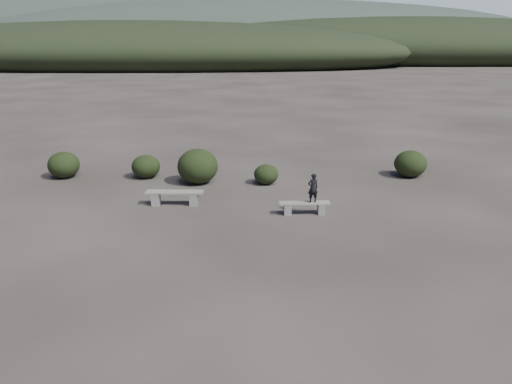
{
  "coord_description": "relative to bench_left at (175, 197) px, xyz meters",
  "views": [
    {
      "loc": [
        0.14,
        -10.3,
        5.36
      ],
      "look_at": [
        0.09,
        3.5,
        1.1
      ],
      "focal_mm": 35.0,
      "sensor_mm": 36.0,
      "label": 1
    }
  ],
  "objects": [
    {
      "name": "bench_left",
      "position": [
        0.0,
        0.0,
        0.0
      ],
      "size": [
        1.92,
        0.42,
        0.48
      ],
      "rotation": [
        0.0,
        0.0,
        -0.01
      ],
      "color": "slate",
      "rests_on": "ground"
    },
    {
      "name": "mountain_ridges",
      "position": [
        -4.84,
        333.47,
        10.55
      ],
      "size": [
        500.0,
        400.0,
        56.0
      ],
      "color": "black",
      "rests_on": "ground"
    },
    {
      "name": "shrub_b",
      "position": [
        0.47,
        2.66,
        0.38
      ],
      "size": [
        1.56,
        1.56,
        1.34
      ],
      "primitive_type": "ellipsoid",
      "color": "black",
      "rests_on": "ground"
    },
    {
      "name": "ground",
      "position": [
        2.64,
        -5.59,
        -0.29
      ],
      "size": [
        1200.0,
        1200.0,
        0.0
      ],
      "primitive_type": "plane",
      "color": "#2A2421",
      "rests_on": "ground"
    },
    {
      "name": "shrub_c",
      "position": [
        3.1,
        2.56,
        0.09
      ],
      "size": [
        0.95,
        0.95,
        0.76
      ],
      "primitive_type": "ellipsoid",
      "color": "black",
      "rests_on": "ground"
    },
    {
      "name": "seated_person",
      "position": [
        4.51,
        -0.91,
        0.58
      ],
      "size": [
        0.39,
        0.31,
        0.94
      ],
      "primitive_type": "imported",
      "rotation": [
        0.0,
        0.0,
        3.43
      ],
      "color": "black",
      "rests_on": "bench_right"
    },
    {
      "name": "bench_right",
      "position": [
        4.26,
        -0.92,
        -0.05
      ],
      "size": [
        1.63,
        0.41,
        0.4
      ],
      "rotation": [
        0.0,
        0.0,
        0.04
      ],
      "color": "slate",
      "rests_on": "ground"
    },
    {
      "name": "shrub_a",
      "position": [
        -1.7,
        3.43,
        0.17
      ],
      "size": [
        1.13,
        1.13,
        0.93
      ],
      "primitive_type": "ellipsoid",
      "color": "black",
      "rests_on": "ground"
    },
    {
      "name": "shrub_f",
      "position": [
        -4.99,
        3.44,
        0.23
      ],
      "size": [
        1.24,
        1.24,
        1.05
      ],
      "primitive_type": "ellipsoid",
      "color": "black",
      "rests_on": "ground"
    },
    {
      "name": "shrub_e",
      "position": [
        8.93,
        3.62,
        0.24
      ],
      "size": [
        1.29,
        1.29,
        1.07
      ],
      "primitive_type": "ellipsoid",
      "color": "black",
      "rests_on": "ground"
    }
  ]
}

